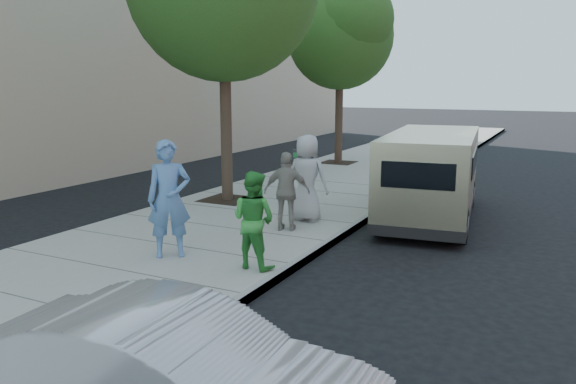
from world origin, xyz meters
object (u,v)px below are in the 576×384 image
(person_officer, at_px, (169,199))
(person_gray_shirt, at_px, (307,178))
(parking_meter, at_px, (300,169))
(van, at_px, (431,174))
(person_striped_polo, at_px, (287,191))
(tree_far, at_px, (342,31))
(sedan, at_px, (176,380))
(person_green_shirt, at_px, (254,220))

(person_officer, xyz_separation_m, person_gray_shirt, (1.01, 3.35, -0.07))
(parking_meter, bearing_deg, person_officer, -120.02)
(van, distance_m, person_striped_polo, 3.62)
(parking_meter, bearing_deg, tree_far, 88.65)
(person_gray_shirt, bearing_deg, person_striped_polo, 88.14)
(parking_meter, distance_m, van, 3.03)
(sedan, relative_size, person_green_shirt, 2.35)
(van, distance_m, person_officer, 6.18)
(person_gray_shirt, bearing_deg, person_officer, 72.23)
(van, distance_m, sedan, 9.21)
(sedan, relative_size, person_officer, 1.85)
(sedan, height_order, person_striped_polo, person_striped_polo)
(person_green_shirt, relative_size, person_striped_polo, 0.99)
(van, bearing_deg, person_gray_shirt, -145.38)
(van, height_order, person_gray_shirt, person_gray_shirt)
(person_green_shirt, bearing_deg, person_officer, 10.18)
(person_officer, xyz_separation_m, person_green_shirt, (1.56, 0.12, -0.21))
(parking_meter, distance_m, person_officer, 3.57)
(tree_far, distance_m, sedan, 17.21)
(person_officer, height_order, person_green_shirt, person_officer)
(van, xyz_separation_m, person_gray_shirt, (-2.20, -1.93, 0.03))
(tree_far, distance_m, parking_meter, 9.63)
(parking_meter, bearing_deg, person_striped_polo, -95.94)
(tree_far, relative_size, person_officer, 3.26)
(sedan, bearing_deg, parking_meter, 14.10)
(person_officer, distance_m, person_gray_shirt, 3.50)
(van, height_order, sedan, van)
(person_officer, bearing_deg, person_green_shirt, -35.28)
(parking_meter, relative_size, van, 0.28)
(van, height_order, person_officer, person_officer)
(van, bearing_deg, person_officer, -127.94)
(person_striped_polo, bearing_deg, tree_far, -90.72)
(tree_far, distance_m, person_green_shirt, 12.97)
(sedan, relative_size, person_gray_shirt, 1.99)
(van, bearing_deg, parking_meter, -149.99)
(person_striped_polo, bearing_deg, sedan, 92.56)
(tree_far, bearing_deg, person_officer, -82.11)
(parking_meter, xyz_separation_m, person_green_shirt, (0.78, -3.35, -0.31))
(van, bearing_deg, tree_far, 119.16)
(van, height_order, person_green_shirt, van)
(parking_meter, bearing_deg, van, 19.34)
(sedan, xyz_separation_m, person_officer, (-3.15, 3.91, 0.54))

